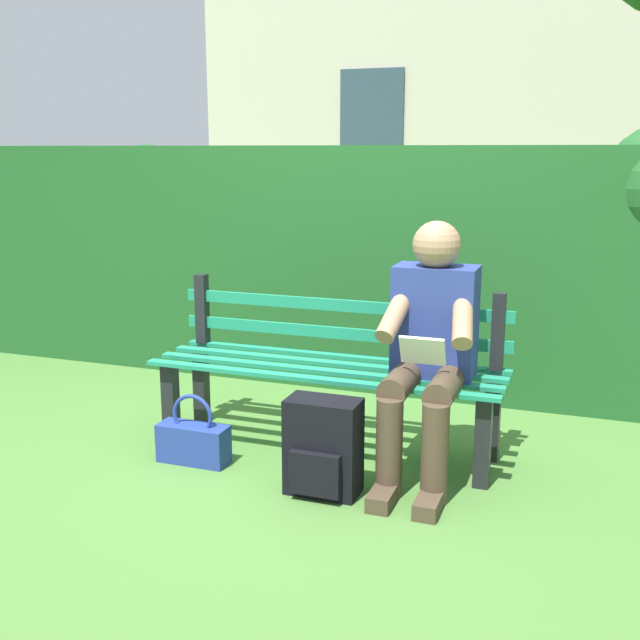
% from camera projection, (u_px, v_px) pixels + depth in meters
% --- Properties ---
extents(ground, '(60.00, 60.00, 0.00)m').
position_uv_depth(ground, '(327.00, 450.00, 3.87)').
color(ground, '#477533').
extents(park_bench, '(1.76, 0.49, 0.83)m').
position_uv_depth(park_bench, '(331.00, 368.00, 3.84)').
color(park_bench, black).
rests_on(park_bench, ground).
extents(person_seated, '(0.44, 0.73, 1.18)m').
position_uv_depth(person_seated, '(429.00, 345.00, 3.47)').
color(person_seated, navy).
rests_on(person_seated, ground).
extents(hedge_backdrop, '(6.24, 0.87, 1.64)m').
position_uv_depth(hedge_backdrop, '(354.00, 257.00, 5.03)').
color(hedge_backdrop, '#1E5123').
rests_on(hedge_backdrop, ground).
extents(building_facade, '(10.15, 3.25, 7.01)m').
position_uv_depth(building_facade, '(577.00, 3.00, 10.81)').
color(building_facade, beige).
rests_on(building_facade, ground).
extents(backpack, '(0.32, 0.25, 0.43)m').
position_uv_depth(backpack, '(323.00, 448.00, 3.35)').
color(backpack, black).
rests_on(backpack, ground).
extents(handbag, '(0.35, 0.13, 0.35)m').
position_uv_depth(handbag, '(193.00, 441.00, 3.70)').
color(handbag, navy).
rests_on(handbag, ground).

